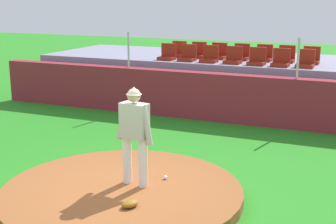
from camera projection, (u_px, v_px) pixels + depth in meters
ground_plane at (122, 198)px, 8.27m from camera, size 60.00×60.00×0.00m
pitchers_mound at (122, 193)px, 8.25m from camera, size 4.19×4.19×0.19m
pitcher at (135, 129)px, 8.15m from camera, size 0.77×0.33×1.75m
baseball at (165, 177)px, 8.61m from camera, size 0.07×0.07×0.07m
fielding_glove at (130, 204)px, 7.46m from camera, size 0.30×0.35×0.11m
brick_barrier at (221, 97)px, 13.27m from camera, size 14.55×0.40×1.34m
fence_post_left at (128, 50)px, 14.10m from camera, size 0.06×0.06×1.06m
fence_post_right at (298, 58)px, 12.21m from camera, size 0.06×0.06×1.06m
bleacher_platform at (244, 81)px, 15.47m from camera, size 13.11×3.90×1.49m
stadium_chair_0 at (168, 55)px, 14.82m from camera, size 0.48×0.44×0.50m
stadium_chair_1 at (188, 56)px, 14.56m from camera, size 0.48×0.44×0.50m
stadium_chair_2 at (210, 57)px, 14.27m from camera, size 0.48×0.44×0.50m
stadium_chair_3 at (233, 58)px, 13.99m from camera, size 0.48×0.44×0.50m
stadium_chair_4 at (257, 59)px, 13.70m from camera, size 0.48×0.44×0.50m
stadium_chair_5 at (281, 61)px, 13.42m from camera, size 0.48×0.44×0.50m
stadium_chair_6 at (305, 62)px, 13.21m from camera, size 0.48×0.44×0.50m
stadium_chair_7 at (178, 52)px, 15.59m from camera, size 0.48×0.44×0.50m
stadium_chair_8 at (198, 53)px, 15.30m from camera, size 0.48×0.44×0.50m
stadium_chair_9 at (218, 54)px, 15.05m from camera, size 0.48×0.44×0.50m
stadium_chair_10 at (241, 55)px, 14.79m from camera, size 0.48×0.44×0.50m
stadium_chair_11 at (264, 56)px, 14.52m from camera, size 0.48×0.44×0.50m
stadium_chair_12 at (286, 57)px, 14.26m from camera, size 0.48×0.44×0.50m
stadium_chair_13 at (311, 58)px, 13.95m from camera, size 0.48×0.44×0.50m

